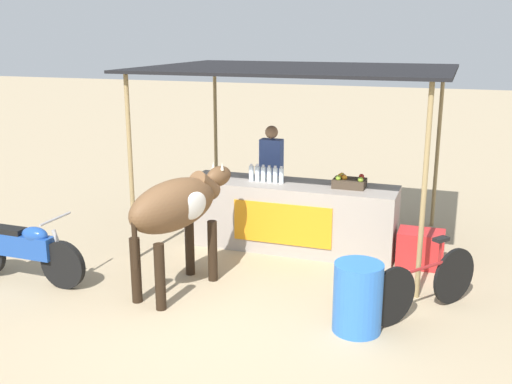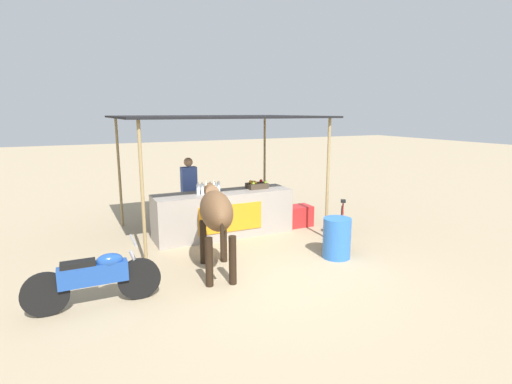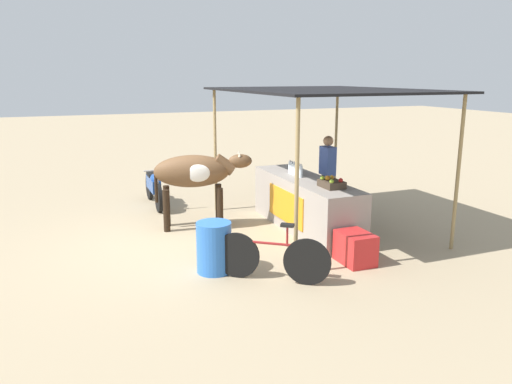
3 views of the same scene
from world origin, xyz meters
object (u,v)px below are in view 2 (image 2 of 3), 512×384
vendor_behind_counter (189,193)px  cooler_box (298,216)px  motorcycle_parked (95,277)px  stall_counter (224,214)px  cow (216,212)px  bicycle_leaning (342,226)px  fruit_crate (257,185)px  water_barrel (337,238)px

vendor_behind_counter → cooler_box: 2.59m
motorcycle_parked → cooler_box: bearing=25.3°
stall_counter → cooler_box: bearing=-3.0°
cooler_box → cow: cow is taller
cow → cooler_box: bearing=33.0°
bicycle_leaning → motorcycle_parked: bearing=-171.3°
motorcycle_parked → bicycle_leaning: motorcycle_parked is taller
cow → motorcycle_parked: bearing=-167.1°
cow → fruit_crate: bearing=48.6°
vendor_behind_counter → motorcycle_parked: (-2.25, -3.04, -0.42)m
motorcycle_parked → bicycle_leaning: size_ratio=1.33×
fruit_crate → motorcycle_parked: bearing=-147.0°
stall_counter → fruit_crate: size_ratio=6.82×
fruit_crate → vendor_behind_counter: size_ratio=0.27×
stall_counter → motorcycle_parked: 3.60m
fruit_crate → cow: cow is taller
vendor_behind_counter → cow: bearing=-97.0°
fruit_crate → vendor_behind_counter: 1.53m
water_barrel → bicycle_leaning: (0.63, 0.64, -0.02)m
fruit_crate → cow: (-1.67, -1.89, -0.00)m
water_barrel → cow: size_ratio=0.40×
cooler_box → water_barrel: size_ratio=0.80×
motorcycle_parked → vendor_behind_counter: bearing=53.5°
fruit_crate → bicycle_leaning: fruit_crate is taller
stall_counter → cooler_box: size_ratio=5.00×
stall_counter → cow: (-0.85, -1.84, 0.55)m
water_barrel → bicycle_leaning: bearing=45.5°
stall_counter → fruit_crate: fruit_crate is taller
vendor_behind_counter → water_barrel: 3.53m
motorcycle_parked → bicycle_leaning: bearing=8.7°
cooler_box → motorcycle_parked: 5.11m
stall_counter → motorcycle_parked: size_ratio=1.67×
vendor_behind_counter → cooler_box: bearing=-19.7°
water_barrel → motorcycle_parked: (-4.14, -0.09, 0.06)m
vendor_behind_counter → bicycle_leaning: size_ratio=1.22×
water_barrel → motorcycle_parked: 4.14m
cooler_box → water_barrel: water_barrel is taller
cooler_box → stall_counter: bearing=177.0°
water_barrel → motorcycle_parked: motorcycle_parked is taller
cow → motorcycle_parked: 2.07m
vendor_behind_counter → water_barrel: vendor_behind_counter is taller
fruit_crate → motorcycle_parked: size_ratio=0.24×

